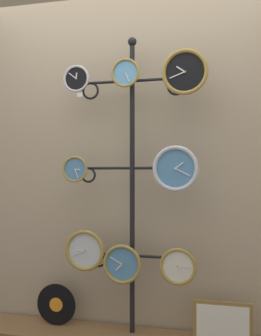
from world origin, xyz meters
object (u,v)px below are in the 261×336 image
(display_stand, at_px, (132,239))
(clock_bottom_left, at_px, (85,250))
(clock_top_center, at_px, (126,73))
(clock_top_right, at_px, (185,72))
(clock_bottom_right, at_px, (178,266))
(clock_middle_left, at_px, (75,169))
(clock_bottom_center, at_px, (122,264))
(vinyl_record, at_px, (56,305))
(picture_frame, at_px, (223,323))
(clock_top_left, at_px, (77,79))
(clock_middle_right, at_px, (175,168))

(display_stand, bearing_deg, clock_bottom_left, -164.96)
(clock_top_center, xyz_separation_m, clock_top_right, (0.41, -0.04, -0.03))
(clock_bottom_left, distance_m, clock_bottom_right, 0.65)
(clock_middle_left, height_order, clock_bottom_center, clock_middle_left)
(vinyl_record, bearing_deg, picture_frame, -2.31)
(clock_top_center, bearing_deg, clock_top_left, -177.72)
(clock_top_center, xyz_separation_m, vinyl_record, (-0.54, 0.07, -1.64))
(clock_top_center, relative_size, clock_bottom_center, 0.74)
(clock_top_right, distance_m, vinyl_record, 1.87)
(clock_top_right, distance_m, clock_middle_left, 1.00)
(picture_frame, bearing_deg, clock_middle_left, -179.23)
(clock_top_left, relative_size, clock_top_center, 0.96)
(clock_top_right, distance_m, clock_bottom_left, 1.38)
(clock_middle_left, bearing_deg, clock_bottom_right, -0.22)
(clock_bottom_center, bearing_deg, clock_top_left, -178.67)
(vinyl_record, bearing_deg, clock_bottom_center, -8.02)
(clock_middle_left, relative_size, vinyl_record, 0.62)
(clock_top_left, distance_m, vinyl_record, 1.63)
(clock_bottom_left, height_order, vinyl_record, clock_bottom_left)
(clock_top_left, relative_size, clock_bottom_left, 0.67)
(clock_middle_left, distance_m, clock_middle_right, 0.71)
(clock_top_right, distance_m, clock_middle_right, 0.63)
(clock_top_right, bearing_deg, picture_frame, 13.57)
(clock_top_left, relative_size, clock_middle_left, 1.02)
(vinyl_record, bearing_deg, clock_top_right, -6.27)
(display_stand, bearing_deg, clock_top_left, -166.40)
(clock_top_center, bearing_deg, clock_bottom_right, 0.40)
(clock_bottom_right, bearing_deg, picture_frame, 3.28)
(clock_top_right, height_order, clock_middle_left, clock_top_right)
(clock_bottom_right, bearing_deg, clock_top_center, -179.60)
(clock_bottom_left, height_order, picture_frame, clock_bottom_left)
(display_stand, distance_m, clock_top_center, 1.15)
(display_stand, xyz_separation_m, clock_top_center, (-0.03, -0.08, 1.15))
(clock_bottom_left, bearing_deg, clock_top_left, -174.09)
(clock_top_right, distance_m, clock_bottom_center, 1.35)
(picture_frame, bearing_deg, clock_top_right, -166.43)
(clock_top_right, relative_size, vinyl_record, 1.01)
(display_stand, relative_size, clock_bottom_center, 7.87)
(display_stand, xyz_separation_m, clock_middle_left, (-0.40, -0.07, 0.49))
(clock_top_left, xyz_separation_m, vinyl_record, (-0.19, 0.08, -1.62))
(clock_top_center, distance_m, clock_middle_right, 0.74)
(clock_middle_right, relative_size, clock_bottom_left, 1.06)
(vinyl_record, bearing_deg, clock_top_center, -7.04)
(clock_top_right, bearing_deg, clock_top_left, 178.23)
(clock_top_left, relative_size, picture_frame, 0.51)
(clock_middle_left, height_order, vinyl_record, clock_middle_left)
(clock_middle_left, relative_size, clock_bottom_center, 0.70)
(display_stand, xyz_separation_m, vinyl_record, (-0.57, -0.01, -0.49))
(clock_middle_left, bearing_deg, clock_bottom_left, -9.40)
(clock_top_center, distance_m, clock_middle_left, 0.75)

